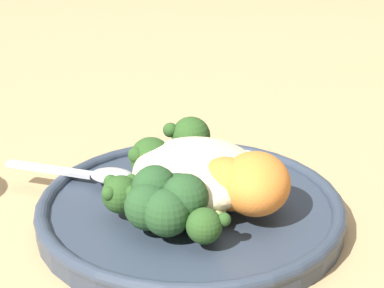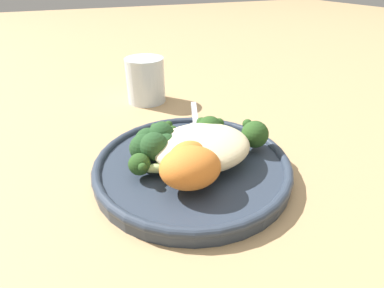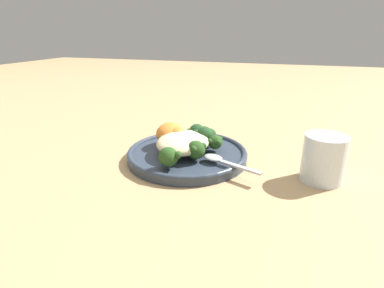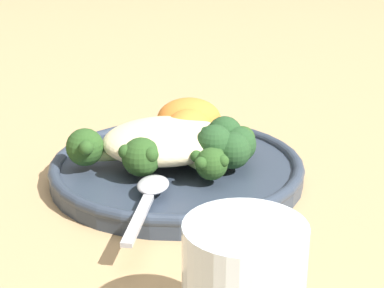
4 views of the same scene
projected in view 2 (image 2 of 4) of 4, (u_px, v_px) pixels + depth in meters
ground_plane at (188, 176)px, 0.39m from camera, size 4.00×4.00×0.00m
plate at (192, 165)px, 0.39m from camera, size 0.25×0.25×0.02m
quinoa_mound at (201, 145)px, 0.37m from camera, size 0.12×0.11×0.04m
broccoli_stalk_0 at (243, 139)px, 0.39m from camera, size 0.12×0.06×0.04m
broccoli_stalk_1 at (208, 136)px, 0.40m from camera, size 0.08×0.10×0.04m
broccoli_stalk_2 at (171, 139)px, 0.40m from camera, size 0.04×0.10×0.03m
broccoli_stalk_3 at (170, 149)px, 0.37m from camera, size 0.08×0.10×0.03m
broccoli_stalk_4 at (168, 165)px, 0.35m from camera, size 0.12×0.05×0.03m
sweet_potato_chunk_0 at (188, 159)px, 0.34m from camera, size 0.07×0.06×0.04m
sweet_potato_chunk_1 at (190, 168)px, 0.32m from camera, size 0.08×0.07×0.05m
kale_tuft at (155, 144)px, 0.37m from camera, size 0.06×0.06×0.04m
spoon at (196, 124)px, 0.46m from camera, size 0.06×0.12×0.01m
water_glass at (146, 80)px, 0.58m from camera, size 0.07×0.07×0.09m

